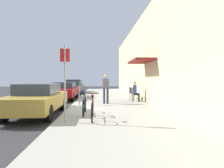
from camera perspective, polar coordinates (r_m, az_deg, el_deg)
name	(u,v)px	position (r m, az deg, el deg)	size (l,w,h in m)	color
ground_plane	(68,110)	(9.88, -12.98, -7.66)	(60.00, 60.00, 0.00)	#2D2D30
sidewalk_slab	(110,103)	(11.75, -0.47, -5.85)	(4.50, 32.00, 0.12)	#9E9B93
building_facade	(149,56)	(12.12, 11.02, 8.17)	(1.40, 32.00, 5.96)	beige
parked_car_0	(38,99)	(8.90, -21.24, -4.12)	(1.80, 4.40, 1.37)	#A58433
parked_car_1	(64,90)	(14.98, -14.13, -1.86)	(1.80, 4.40, 1.32)	maroon
parked_car_2	(74,86)	(20.79, -11.30, -0.69)	(1.80, 4.40, 1.49)	#47514C
parking_meter	(79,91)	(10.90, -9.70, -2.09)	(0.12, 0.10, 1.32)	slate
street_sign	(65,77)	(6.57, -13.90, 2.05)	(0.32, 0.06, 2.60)	gray
bicycle_0	(84,106)	(7.96, -8.26, -6.38)	(0.46, 1.71, 0.90)	black
bicycle_1	(92,109)	(6.96, -5.87, -7.53)	(0.46, 1.71, 0.90)	black
cafe_chair_0	(135,94)	(12.35, 6.84, -2.87)	(0.54, 0.54, 0.87)	black
seated_patron_0	(136,91)	(12.34, 7.12, -1.98)	(0.49, 0.44, 1.29)	#232838
cafe_chair_1	(132,93)	(13.25, 6.08, -2.56)	(0.52, 0.52, 0.87)	black
pedestrian_standing	(106,87)	(11.21, -1.86, -0.77)	(0.36, 0.22, 1.70)	#232838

